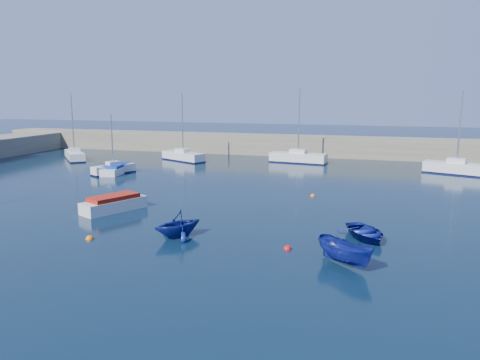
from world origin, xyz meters
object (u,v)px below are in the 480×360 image
(motorboat_1, at_px, (114,203))
(dinghy_left, at_px, (178,224))
(dinghy_right, at_px, (345,252))
(sailboat_6, at_px, (298,157))
(motorboat_2, at_px, (117,169))
(dinghy_center, at_px, (365,232))
(sailboat_7, at_px, (456,168))
(sailboat_4, at_px, (75,155))
(sailboat_3, at_px, (114,169))
(sailboat_5, at_px, (183,156))

(motorboat_1, height_order, dinghy_left, dinghy_left)
(motorboat_1, height_order, dinghy_right, dinghy_right)
(sailboat_6, distance_m, dinghy_left, 31.68)
(motorboat_2, distance_m, dinghy_center, 30.18)
(sailboat_7, height_order, dinghy_right, sailboat_7)
(sailboat_4, bearing_deg, dinghy_right, -80.63)
(sailboat_6, bearing_deg, sailboat_3, 135.62)
(sailboat_5, relative_size, sailboat_7, 0.97)
(motorboat_2, distance_m, dinghy_right, 32.25)
(dinghy_right, bearing_deg, motorboat_1, 107.28)
(dinghy_center, relative_size, dinghy_left, 1.20)
(motorboat_1, bearing_deg, dinghy_right, 4.65)
(sailboat_3, distance_m, sailboat_5, 11.42)
(motorboat_2, height_order, dinghy_center, motorboat_2)
(sailboat_4, distance_m, sailboat_7, 44.70)
(sailboat_3, relative_size, dinghy_right, 1.84)
(sailboat_4, xyz_separation_m, sailboat_5, (13.54, 3.03, 0.02))
(motorboat_1, distance_m, dinghy_left, 8.19)
(sailboat_7, distance_m, dinghy_left, 33.88)
(sailboat_7, bearing_deg, dinghy_right, -176.97)
(sailboat_3, bearing_deg, sailboat_7, 43.64)
(motorboat_1, distance_m, dinghy_center, 17.49)
(sailboat_3, distance_m, dinghy_left, 23.81)
(sailboat_4, distance_m, motorboat_2, 13.01)
(dinghy_right, bearing_deg, motorboat_2, 88.64)
(sailboat_6, bearing_deg, motorboat_2, 135.06)
(sailboat_3, xyz_separation_m, dinghy_left, (15.35, -18.20, 0.26))
(sailboat_5, height_order, motorboat_1, sailboat_5)
(sailboat_6, distance_m, dinghy_right, 34.46)
(sailboat_5, height_order, sailboat_6, sailboat_6)
(sailboat_3, bearing_deg, dinghy_center, -3.35)
(sailboat_3, xyz_separation_m, dinghy_center, (25.86, -15.43, -0.15))
(sailboat_4, relative_size, dinghy_center, 2.34)
(motorboat_1, bearing_deg, sailboat_3, 146.94)
(sailboat_3, xyz_separation_m, sailboat_4, (-10.42, 7.96, 0.06))
(sailboat_5, xyz_separation_m, sailboat_7, (31.12, -1.06, 0.06))
(motorboat_2, xyz_separation_m, dinghy_right, (24.90, -20.49, 0.19))
(sailboat_7, xyz_separation_m, motorboat_1, (-25.79, -23.72, -0.13))
(sailboat_3, distance_m, dinghy_right, 32.12)
(sailboat_5, relative_size, dinghy_center, 2.33)
(motorboat_1, relative_size, motorboat_2, 0.98)
(dinghy_center, height_order, dinghy_left, dinghy_left)
(motorboat_2, relative_size, dinghy_center, 1.40)
(sailboat_4, relative_size, sailboat_7, 0.98)
(sailboat_5, xyz_separation_m, dinghy_right, (21.93, -31.10, 0.05))
(sailboat_7, xyz_separation_m, dinghy_right, (-9.19, -30.04, -0.01))
(sailboat_5, bearing_deg, dinghy_center, -112.32)
(dinghy_left, relative_size, dinghy_right, 0.88)
(motorboat_2, bearing_deg, dinghy_center, -38.42)
(sailboat_5, distance_m, dinghy_right, 38.05)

